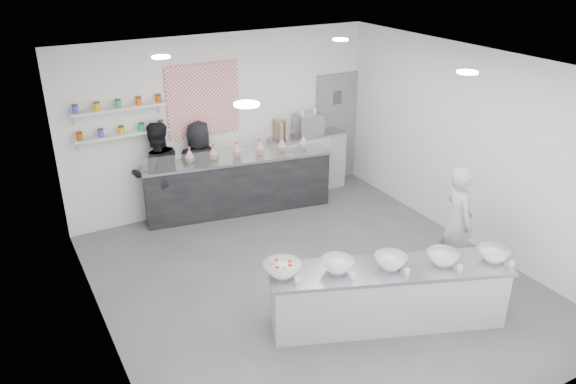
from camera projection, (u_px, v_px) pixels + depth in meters
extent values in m
plane|color=#515156|center=(313.00, 282.00, 7.84)|extent=(6.00, 6.00, 0.00)
plane|color=white|center=(318.00, 67.00, 6.61)|extent=(6.00, 6.00, 0.00)
plane|color=white|center=(224.00, 123.00, 9.61)|extent=(5.50, 0.00, 5.50)
plane|color=white|center=(97.00, 233.00, 6.01)|extent=(0.00, 6.00, 6.00)
plane|color=white|center=(471.00, 148.00, 8.44)|extent=(0.00, 6.00, 6.00)
cube|color=gray|center=(336.00, 128.00, 10.79)|extent=(0.88, 0.04, 2.10)
cube|color=#E64755|center=(203.00, 100.00, 9.25)|extent=(1.25, 0.03, 1.20)
cube|color=silver|center=(122.00, 135.00, 8.72)|extent=(1.45, 0.22, 0.04)
cube|color=silver|center=(118.00, 108.00, 8.54)|extent=(1.45, 0.22, 0.04)
cylinder|color=white|center=(247.00, 104.00, 5.20)|extent=(0.24, 0.24, 0.02)
cylinder|color=white|center=(467.00, 72.00, 6.44)|extent=(0.24, 0.24, 0.02)
cylinder|color=white|center=(161.00, 57.00, 7.27)|extent=(0.24, 0.24, 0.02)
cylinder|color=white|center=(341.00, 40.00, 8.51)|extent=(0.24, 0.24, 0.02)
cube|color=#A8A8A4|center=(388.00, 295.00, 6.87)|extent=(2.96, 1.69, 0.80)
cube|color=black|center=(238.00, 184.00, 9.70)|extent=(3.27, 1.14, 1.00)
cube|color=white|center=(241.00, 155.00, 9.20)|extent=(3.13, 0.56, 0.27)
cube|color=#A8A8A4|center=(307.00, 162.00, 10.52)|extent=(1.47, 0.47, 1.09)
cube|color=#93969E|center=(308.00, 125.00, 10.22)|extent=(0.49, 0.34, 0.37)
imported|color=#BAB8B3|center=(458.00, 222.00, 7.74)|extent=(0.56, 0.69, 1.62)
imported|color=black|center=(158.00, 174.00, 9.17)|extent=(0.88, 0.70, 1.74)
imported|color=black|center=(201.00, 168.00, 9.51)|extent=(0.94, 0.78, 1.64)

